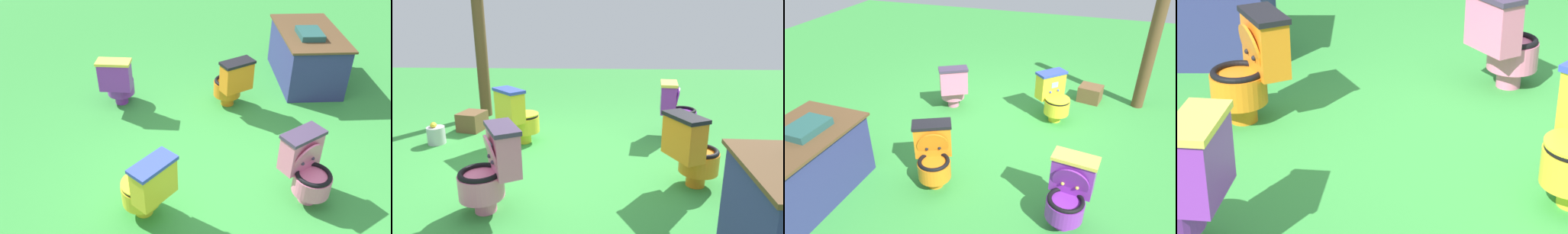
% 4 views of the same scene
% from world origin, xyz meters
% --- Properties ---
extents(ground, '(14.00, 14.00, 0.00)m').
position_xyz_m(ground, '(0.00, 0.00, 0.00)').
color(ground, green).
extents(toilet_yellow, '(0.63, 0.63, 0.73)m').
position_xyz_m(toilet_yellow, '(0.47, -0.61, 0.37)').
color(toilet_yellow, yellow).
rests_on(toilet_yellow, ground).
extents(toilet_pink, '(0.62, 0.59, 0.73)m').
position_xyz_m(toilet_pink, '(0.32, 0.94, 0.37)').
color(toilet_pink, pink).
rests_on(toilet_pink, ground).
extents(toilet_orange, '(0.62, 0.57, 0.73)m').
position_xyz_m(toilet_orange, '(-1.42, 0.47, 0.37)').
color(toilet_orange, orange).
rests_on(toilet_orange, ground).
extents(toilet_purple, '(0.54, 0.47, 0.73)m').
position_xyz_m(toilet_purple, '(-1.56, -1.04, 0.37)').
color(toilet_purple, purple).
rests_on(toilet_purple, ground).
extents(vendor_table, '(1.49, 0.91, 0.85)m').
position_xyz_m(vendor_table, '(-2.11, 1.69, 0.39)').
color(vendor_table, navy).
rests_on(vendor_table, ground).
extents(wooden_post, '(0.18, 0.18, 2.27)m').
position_xyz_m(wooden_post, '(1.31, -1.88, 1.13)').
color(wooden_post, brown).
rests_on(wooden_post, ground).
extents(small_crate, '(0.38, 0.41, 0.26)m').
position_xyz_m(small_crate, '(1.26, -1.13, 0.13)').
color(small_crate, brown).
rests_on(small_crate, ground).
extents(lemon_bucket, '(0.22, 0.22, 0.28)m').
position_xyz_m(lemon_bucket, '(1.53, -0.57, 0.12)').
color(lemon_bucket, '#B7B7BF').
rests_on(lemon_bucket, ground).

